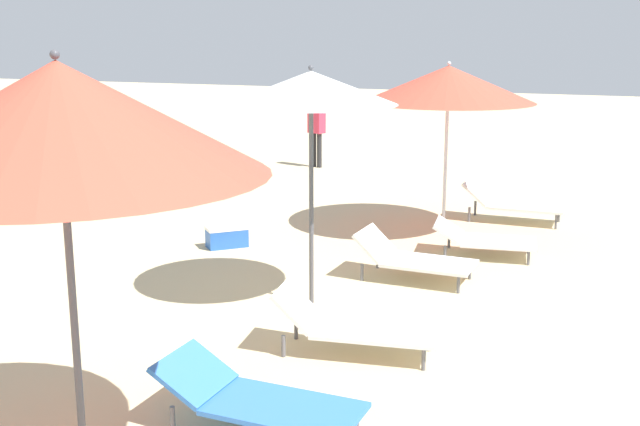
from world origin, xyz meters
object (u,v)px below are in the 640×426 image
(umbrella_second, at_px, (59,119))
(lounger_third_shoreside, at_px, (413,258))
(cooler_box, at_px, (227,236))
(umbrella_third, at_px, (311,88))
(lounger_third_inland, at_px, (352,325))
(lounger_farthest_shoreside, at_px, (511,203))
(person_walking_mid, at_px, (317,126))
(umbrella_farthest, at_px, (448,84))
(lounger_farthest_inland, at_px, (484,239))
(lounger_second_shoreside, at_px, (257,398))

(umbrella_second, distance_m, lounger_third_shoreside, 5.81)
(lounger_third_shoreside, xyz_separation_m, cooler_box, (-2.85, 0.49, -0.13))
(umbrella_third, height_order, lounger_third_inland, umbrella_third)
(lounger_farthest_shoreside, height_order, person_walking_mid, person_walking_mid)
(umbrella_farthest, height_order, cooler_box, umbrella_farthest)
(cooler_box, bearing_deg, umbrella_third, -40.88)
(umbrella_second, distance_m, lounger_farthest_shoreside, 9.25)
(umbrella_second, distance_m, lounger_farthest_inland, 7.20)
(umbrella_second, bearing_deg, umbrella_third, 90.76)
(umbrella_second, xyz_separation_m, umbrella_farthest, (0.57, 7.80, -0.25))
(lounger_farthest_inland, bearing_deg, lounger_third_shoreside, -122.08)
(lounger_third_inland, distance_m, cooler_box, 4.16)
(umbrella_second, height_order, lounger_farthest_shoreside, umbrella_second)
(lounger_second_shoreside, xyz_separation_m, cooler_box, (-2.78, 4.65, -0.12))
(cooler_box, bearing_deg, person_walking_mid, 101.54)
(lounger_second_shoreside, bearing_deg, umbrella_farthest, 92.40)
(umbrella_third, distance_m, lounger_third_inland, 2.60)
(umbrella_third, height_order, lounger_third_shoreside, umbrella_third)
(lounger_second_shoreside, distance_m, lounger_farthest_shoreside, 7.75)
(lounger_third_shoreside, bearing_deg, umbrella_third, -121.38)
(umbrella_third, xyz_separation_m, cooler_box, (-2.03, 1.76, -2.25))
(lounger_third_shoreside, height_order, lounger_third_inland, lounger_third_inland)
(umbrella_third, distance_m, lounger_third_shoreside, 2.61)
(lounger_third_shoreside, height_order, person_walking_mid, person_walking_mid)
(lounger_third_inland, distance_m, lounger_farthest_shoreside, 6.04)
(umbrella_second, relative_size, lounger_third_inland, 1.80)
(umbrella_second, height_order, umbrella_farthest, umbrella_second)
(lounger_third_shoreside, bearing_deg, umbrella_farthest, 96.24)
(lounger_third_inland, height_order, person_walking_mid, person_walking_mid)
(lounger_farthest_shoreside, bearing_deg, lounger_third_inland, -95.79)
(cooler_box, bearing_deg, lounger_third_shoreside, -9.76)
(lounger_second_shoreside, bearing_deg, umbrella_third, 105.86)
(umbrella_third, height_order, cooler_box, umbrella_third)
(lounger_third_inland, bearing_deg, cooler_box, 126.25)
(umbrella_second, xyz_separation_m, lounger_farthest_shoreside, (1.42, 8.87, -2.18))
(umbrella_second, relative_size, cooler_box, 4.72)
(umbrella_second, distance_m, cooler_box, 6.60)
(umbrella_second, bearing_deg, lounger_third_shoreside, 81.77)
(lounger_third_shoreside, relative_size, lounger_farthest_inland, 1.00)
(lounger_second_shoreside, xyz_separation_m, umbrella_farthest, (-0.13, 6.64, 1.96))
(lounger_third_inland, xyz_separation_m, person_walking_mid, (-4.32, 9.72, 0.65))
(umbrella_third, xyz_separation_m, lounger_third_inland, (0.91, -1.19, -2.12))
(lounger_third_inland, xyz_separation_m, lounger_farthest_inland, (0.53, 3.83, -0.04))
(umbrella_third, bearing_deg, person_walking_mid, 111.80)
(umbrella_third, distance_m, umbrella_farthest, 3.80)
(lounger_farthest_shoreside, distance_m, person_walking_mid, 6.16)
(umbrella_third, height_order, lounger_farthest_inland, umbrella_third)
(lounger_second_shoreside, xyz_separation_m, lounger_farthest_shoreside, (0.72, 7.71, 0.03))
(lounger_second_shoreside, bearing_deg, lounger_third_inland, 86.16)
(lounger_second_shoreside, distance_m, umbrella_farthest, 6.93)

